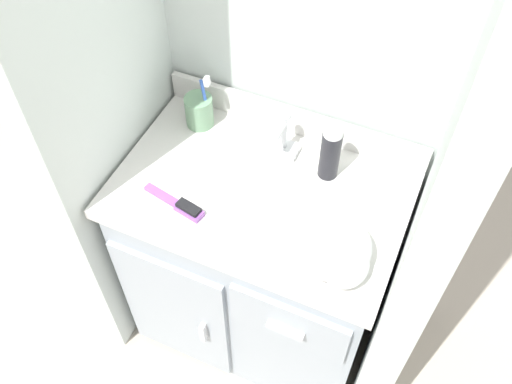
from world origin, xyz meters
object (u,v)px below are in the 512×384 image
toothbrush_cup (199,111)px  hairbrush (181,205)px  shaving_cream_can (330,152)px  hand_towel (334,249)px

toothbrush_cup → hairbrush: (0.10, -0.29, -0.04)m
toothbrush_cup → hairbrush: 0.31m
shaving_cream_can → hairbrush: size_ratio=0.94×
toothbrush_cup → hairbrush: bearing=-71.7°
hairbrush → toothbrush_cup: bearing=119.3°
shaving_cream_can → hairbrush: (-0.30, -0.26, -0.07)m
hairbrush → hand_towel: (0.40, 0.00, 0.04)m
toothbrush_cup → hand_towel: toothbrush_cup is taller
shaving_cream_can → hairbrush: shaving_cream_can is taller
shaving_cream_can → toothbrush_cup: bearing=175.5°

